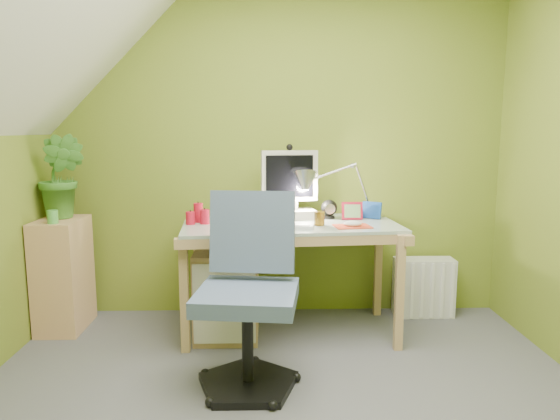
{
  "coord_description": "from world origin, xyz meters",
  "views": [
    {
      "loc": [
        -0.07,
        -2.09,
        1.34
      ],
      "look_at": [
        0.0,
        1.0,
        0.85
      ],
      "focal_mm": 33.0,
      "sensor_mm": 36.0,
      "label": 1
    }
  ],
  "objects_px": {
    "potted_plant": "(62,176)",
    "task_chair": "(247,293)",
    "radiator": "(424,287)",
    "monitor": "(289,183)",
    "desk_lamp": "(356,178)",
    "side_ledge": "(63,274)",
    "desk": "(290,278)"
  },
  "relations": [
    {
      "from": "radiator",
      "to": "side_ledge",
      "type": "bearing_deg",
      "value": -175.49
    },
    {
      "from": "desk",
      "to": "potted_plant",
      "type": "height_order",
      "value": "potted_plant"
    },
    {
      "from": "desk",
      "to": "task_chair",
      "type": "distance_m",
      "value": 0.81
    },
    {
      "from": "side_ledge",
      "to": "radiator",
      "type": "distance_m",
      "value": 2.51
    },
    {
      "from": "monitor",
      "to": "task_chair",
      "type": "bearing_deg",
      "value": -114.1
    },
    {
      "from": "desk_lamp",
      "to": "potted_plant",
      "type": "distance_m",
      "value": 1.96
    },
    {
      "from": "potted_plant",
      "to": "radiator",
      "type": "relative_size",
      "value": 1.33
    },
    {
      "from": "desk",
      "to": "potted_plant",
      "type": "xyz_separation_m",
      "value": [
        -1.51,
        0.15,
        0.66
      ]
    },
    {
      "from": "desk",
      "to": "task_chair",
      "type": "bearing_deg",
      "value": -113.67
    },
    {
      "from": "desk",
      "to": "desk_lamp",
      "type": "bearing_deg",
      "value": 16.79
    },
    {
      "from": "monitor",
      "to": "desk_lamp",
      "type": "relative_size",
      "value": 0.88
    },
    {
      "from": "side_ledge",
      "to": "task_chair",
      "type": "xyz_separation_m",
      "value": [
        1.27,
        -0.85,
        0.14
      ]
    },
    {
      "from": "desk",
      "to": "monitor",
      "type": "relative_size",
      "value": 2.86
    },
    {
      "from": "monitor",
      "to": "side_ledge",
      "type": "relative_size",
      "value": 0.64
    },
    {
      "from": "potted_plant",
      "to": "desk_lamp",
      "type": "bearing_deg",
      "value": 0.83
    },
    {
      "from": "potted_plant",
      "to": "radiator",
      "type": "xyz_separation_m",
      "value": [
        2.48,
        0.13,
        -0.82
      ]
    },
    {
      "from": "potted_plant",
      "to": "task_chair",
      "type": "distance_m",
      "value": 1.63
    },
    {
      "from": "desk",
      "to": "potted_plant",
      "type": "relative_size",
      "value": 2.46
    },
    {
      "from": "radiator",
      "to": "desk",
      "type": "bearing_deg",
      "value": -163.58
    },
    {
      "from": "potted_plant",
      "to": "desk",
      "type": "bearing_deg",
      "value": -5.74
    },
    {
      "from": "desk_lamp",
      "to": "monitor",
      "type": "bearing_deg",
      "value": -167.86
    },
    {
      "from": "desk_lamp",
      "to": "desk",
      "type": "bearing_deg",
      "value": -146.06
    },
    {
      "from": "monitor",
      "to": "desk_lamp",
      "type": "height_order",
      "value": "desk_lamp"
    },
    {
      "from": "radiator",
      "to": "monitor",
      "type": "bearing_deg",
      "value": -173.73
    },
    {
      "from": "desk_lamp",
      "to": "task_chair",
      "type": "distance_m",
      "value": 1.27
    },
    {
      "from": "monitor",
      "to": "task_chair",
      "type": "distance_m",
      "value": 1.07
    },
    {
      "from": "potted_plant",
      "to": "task_chair",
      "type": "relative_size",
      "value": 0.54
    },
    {
      "from": "task_chair",
      "to": "radiator",
      "type": "distance_m",
      "value": 1.63
    },
    {
      "from": "side_ledge",
      "to": "task_chair",
      "type": "bearing_deg",
      "value": -33.89
    },
    {
      "from": "side_ledge",
      "to": "task_chair",
      "type": "relative_size",
      "value": 0.73
    },
    {
      "from": "desk",
      "to": "task_chair",
      "type": "relative_size",
      "value": 1.34
    },
    {
      "from": "task_chair",
      "to": "radiator",
      "type": "height_order",
      "value": "task_chair"
    }
  ]
}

